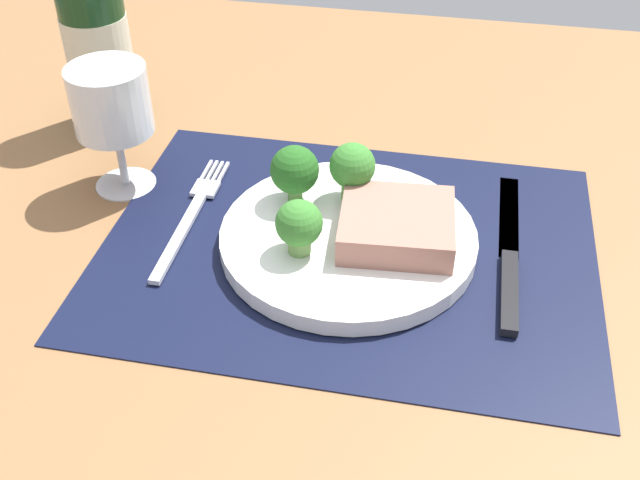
{
  "coord_description": "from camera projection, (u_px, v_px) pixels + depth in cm",
  "views": [
    {
      "loc": [
        7.95,
        -53.4,
        44.01
      ],
      "look_at": [
        -2.25,
        -1.68,
        1.9
      ],
      "focal_mm": 43.06,
      "sensor_mm": 36.0,
      "label": 1
    }
  ],
  "objects": [
    {
      "name": "ground_plane",
      "position": [
        347.0,
        261.0,
        0.71
      ],
      "size": [
        140.0,
        110.0,
        3.0
      ],
      "primitive_type": "cube",
      "color": "brown"
    },
    {
      "name": "placemat",
      "position": [
        348.0,
        247.0,
        0.7
      ],
      "size": [
        44.16,
        33.67,
        0.3
      ],
      "primitive_type": "cube",
      "color": "black",
      "rests_on": "ground_plane"
    },
    {
      "name": "plate",
      "position": [
        348.0,
        238.0,
        0.69
      ],
      "size": [
        23.05,
        23.05,
        1.6
      ],
      "primitive_type": "cylinder",
      "color": "white",
      "rests_on": "placemat"
    },
    {
      "name": "steak",
      "position": [
        397.0,
        225.0,
        0.67
      ],
      "size": [
        10.51,
        10.01,
        2.72
      ],
      "primitive_type": "cube",
      "rotation": [
        0.0,
        0.0,
        0.07
      ],
      "color": "#9E6B5B",
      "rests_on": "plate"
    },
    {
      "name": "broccoli_near_fork",
      "position": [
        299.0,
        225.0,
        0.64
      ],
      "size": [
        4.07,
        4.07,
        5.09
      ],
      "color": "#6B994C",
      "rests_on": "plate"
    },
    {
      "name": "broccoli_center",
      "position": [
        295.0,
        171.0,
        0.7
      ],
      "size": [
        4.54,
        4.54,
        5.67
      ],
      "color": "#5B8942",
      "rests_on": "plate"
    },
    {
      "name": "broccoli_front_edge",
      "position": [
        352.0,
        168.0,
        0.7
      ],
      "size": [
        4.27,
        4.27,
        5.81
      ],
      "color": "#6B994C",
      "rests_on": "plate"
    },
    {
      "name": "fork",
      "position": [
        191.0,
        214.0,
        0.73
      ],
      "size": [
        2.4,
        19.2,
        0.5
      ],
      "rotation": [
        0.0,
        0.0,
        0.04
      ],
      "color": "silver",
      "rests_on": "placemat"
    },
    {
      "name": "knife",
      "position": [
        509.0,
        259.0,
        0.67
      ],
      "size": [
        1.8,
        23.0,
        0.8
      ],
      "rotation": [
        0.0,
        0.0,
        0.03
      ],
      "color": "black",
      "rests_on": "placemat"
    },
    {
      "name": "wine_bottle",
      "position": [
        96.0,
        34.0,
        0.81
      ],
      "size": [
        7.01,
        7.01,
        30.62
      ],
      "color": "#143819",
      "rests_on": "ground_plane"
    },
    {
      "name": "wine_glass",
      "position": [
        112.0,
        107.0,
        0.72
      ],
      "size": [
        7.47,
        7.47,
        12.82
      ],
      "color": "silver",
      "rests_on": "ground_plane"
    }
  ]
}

